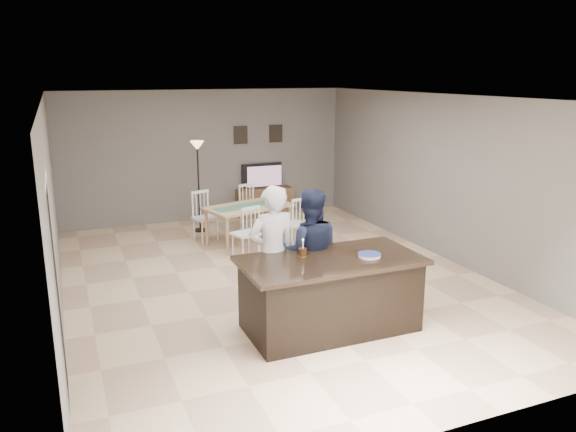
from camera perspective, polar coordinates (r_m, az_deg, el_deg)
name	(u,v)px	position (r m, az deg, el deg)	size (l,w,h in m)	color
floor	(276,280)	(8.52, -1.22, -6.47)	(8.00, 8.00, 0.00)	#DBB78C
room_shell	(275,170)	(8.08, -1.28, 4.72)	(8.00, 8.00, 8.00)	slate
kitchen_island	(330,294)	(6.82, 4.30, -7.86)	(2.15, 1.10, 0.90)	black
tv_console	(265,202)	(12.22, -2.39, 1.44)	(1.20, 0.40, 0.60)	brown
television	(263,176)	(12.17, -2.53, 4.09)	(0.91, 0.12, 0.53)	black
tv_screen_glow	(265,176)	(12.10, -2.40, 4.06)	(0.78, 0.78, 0.00)	#EA5B1A
picture_frames	(258,134)	(12.16, -3.02, 8.30)	(1.10, 0.02, 0.38)	black
doorway	(56,278)	(5.42, -22.51, -5.83)	(0.00, 2.10, 2.65)	black
woman	(272,253)	(6.95, -1.59, -3.82)	(0.63, 0.41, 1.72)	silver
man	(309,252)	(7.15, 2.20, -3.66)	(0.80, 0.62, 1.64)	#171D34
birthday_cake	(303,252)	(6.71, 1.52, -3.68)	(0.14, 0.14, 0.21)	gold
plate_stack	(369,255)	(6.76, 8.27, -3.96)	(0.27, 0.27, 0.04)	white
dining_table	(249,212)	(10.14, -4.02, 0.38)	(1.84, 2.02, 0.92)	tan
floor_lamp	(198,162)	(10.93, -9.16, 5.46)	(0.27, 0.27, 1.77)	black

